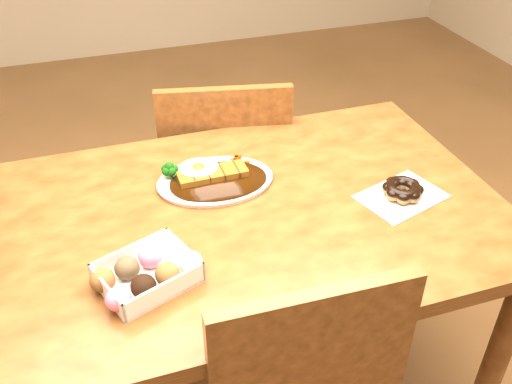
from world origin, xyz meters
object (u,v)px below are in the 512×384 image
object	(u,v)px
katsu_curry_plate	(213,178)
pon_de_ring	(403,190)
table	(251,241)
donut_box	(146,274)
chair_far	(225,178)

from	to	relation	value
katsu_curry_plate	pon_de_ring	size ratio (longest dim) A/B	1.28
table	donut_box	size ratio (longest dim) A/B	5.29
table	katsu_curry_plate	size ratio (longest dim) A/B	4.01
chair_far	pon_de_ring	world-z (taller)	chair_far
chair_far	pon_de_ring	bearing A→B (deg)	127.42
chair_far	katsu_curry_plate	distance (m)	0.51
chair_far	pon_de_ring	distance (m)	0.73
chair_far	pon_de_ring	size ratio (longest dim) A/B	3.71
table	donut_box	bearing A→B (deg)	-148.28
table	pon_de_ring	world-z (taller)	pon_de_ring
table	chair_far	xyz separation A→B (m)	(0.08, 0.54, -0.17)
chair_far	pon_de_ring	xyz separation A→B (m)	(0.29, -0.60, 0.29)
table	chair_far	bearing A→B (deg)	81.85
donut_box	pon_de_ring	size ratio (longest dim) A/B	0.97
chair_far	donut_box	distance (m)	0.84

